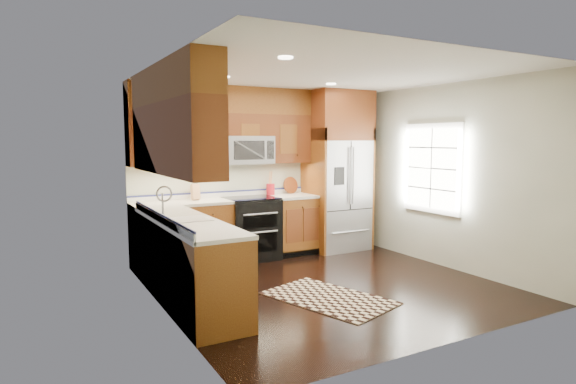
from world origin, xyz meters
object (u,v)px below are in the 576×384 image
refrigerator (337,171)px  rug (329,298)px  range (251,229)px  utensil_crock (271,187)px  knife_block (195,192)px

refrigerator → rug: 2.90m
range → rug: size_ratio=0.66×
range → utensil_crock: bearing=26.1°
refrigerator → knife_block: (-2.36, 0.21, -0.24)m
range → refrigerator: bearing=-1.4°
range → utensil_crock: size_ratio=2.51×
knife_block → utensil_crock: size_ratio=0.78×
rug → knife_block: size_ratio=4.91×
rug → utensil_crock: (0.44, 2.34, 1.06)m
refrigerator → rug: size_ratio=1.81×
range → knife_block: 1.02m
refrigerator → knife_block: bearing=174.9°
refrigerator → knife_block: 2.38m
range → utensil_crock: utensil_crock is taller
knife_block → utensil_crock: 1.25m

